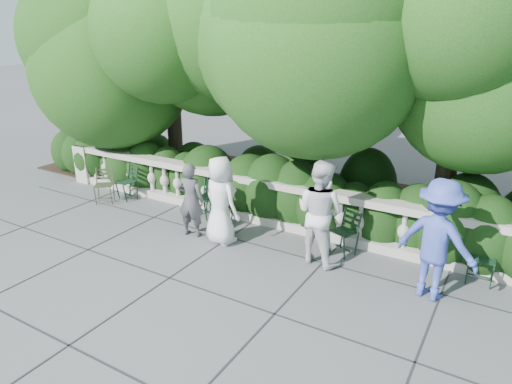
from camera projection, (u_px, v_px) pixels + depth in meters
The scene contains 15 objects.
ground at pixel (228, 261), 8.19m from camera, with size 90.00×90.00×0.00m, color #4C4E53.
balustrade at pixel (276, 204), 9.48m from camera, with size 12.00×0.44×1.00m.
shrub_hedge at pixel (300, 207), 10.61m from camera, with size 15.00×2.60×1.70m, color black, non-canonical shape.
tree_canopy at pixel (342, 26), 9.09m from camera, with size 15.04×6.52×6.78m.
chair_a at pixel (123, 200), 11.03m from camera, with size 0.44×0.48×0.84m, color black, non-canonical shape.
chair_b at pixel (202, 218), 10.00m from camera, with size 0.44×0.48×0.84m, color black, non-canonical shape.
chair_c at pixel (206, 219), 9.96m from camera, with size 0.44×0.48×0.84m, color black, non-canonical shape.
chair_d at pixel (220, 225), 9.64m from camera, with size 0.44×0.48×0.84m, color black, non-canonical shape.
chair_e at pixel (477, 287), 7.37m from camera, with size 0.44×0.48×0.84m, color black, non-canonical shape.
chair_f at pixel (337, 256), 8.35m from camera, with size 0.44×0.48×0.84m, color black, non-canonical shape.
chair_weathered at pixel (105, 205), 10.74m from camera, with size 0.44×0.48×0.84m, color black, non-canonical shape.
person_businessman at pixel (221, 200), 8.63m from camera, with size 0.84×0.55×1.72m, color white.
person_woman_grey at pixel (191, 200), 8.95m from camera, with size 0.55×0.36×1.50m, color #3E3E43.
person_casual_man at pixel (320, 212), 7.88m from camera, with size 0.91×0.71×1.87m, color silver.
person_older_blue at pixel (437, 240), 6.81m from camera, with size 1.23×0.71×1.91m, color #3849AA.
Camera 1 is at (4.15, -6.00, 3.96)m, focal length 32.00 mm.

